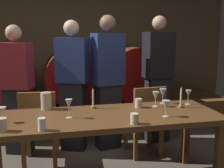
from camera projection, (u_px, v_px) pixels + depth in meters
The scene contains 25 objects.
back_wall at pixel (69, 46), 4.84m from camera, with size 5.67×0.24×2.58m, color brown.
barrel_shelf at pixel (73, 114), 4.51m from camera, with size 5.10×0.90×0.42m, color brown.
wine_barrel_left at pixel (5, 77), 4.18m from camera, with size 0.88×0.86×0.88m.
wine_barrel_center at pixel (73, 75), 4.40m from camera, with size 0.88×0.86×0.88m.
wine_barrel_right at pixel (132, 73), 4.60m from camera, with size 0.88×0.86×0.88m.
dining_table at pixel (104, 123), 2.64m from camera, with size 2.22×0.77×0.74m.
chair_left at pixel (39, 124), 3.14m from camera, with size 0.43×0.43×0.88m.
chair_right at pixel (146, 117), 3.40m from camera, with size 0.43×0.43×0.88m.
guest_far_left at pixel (17, 90), 3.44m from camera, with size 0.44×0.35×1.60m.
guest_center_left at pixel (73, 85), 3.53m from camera, with size 0.44×0.37×1.66m.
guest_center_right at pixel (108, 82), 3.58m from camera, with size 0.42×0.32×1.73m.
guest_far_right at pixel (158, 79), 3.81m from camera, with size 0.41×0.29×1.73m.
candle_left at pixel (93, 103), 2.85m from camera, with size 0.05×0.05×0.22m.
candle_right at pixel (181, 102), 2.88m from camera, with size 0.05×0.05×0.22m.
pitcher at pixel (46, 101), 2.81m from camera, with size 0.11×0.11×0.17m.
wine_glass_far_left at pixel (2, 111), 2.39m from camera, with size 0.08×0.08×0.14m.
wine_glass_left at pixel (69, 104), 2.51m from camera, with size 0.06×0.06×0.17m.
wine_glass_center_left at pixel (166, 105), 2.56m from camera, with size 0.08×0.08×0.15m.
wine_glass_center_right at pixel (156, 96), 2.91m from camera, with size 0.07×0.07×0.16m.
wine_glass_right at pixel (163, 93), 3.03m from camera, with size 0.08×0.08×0.17m.
wine_glass_far_right at pixel (188, 94), 3.00m from camera, with size 0.06×0.06×0.16m.
cup_far_left at pixel (2, 125), 2.18m from camera, with size 0.08×0.08×0.11m, color beige.
cup_center_left at pixel (42, 124), 2.19m from camera, with size 0.06×0.06×0.10m, color white.
cup_center_right at pixel (135, 119), 2.36m from camera, with size 0.07×0.07×0.09m, color beige.
cup_far_right at pixel (139, 103), 2.88m from camera, with size 0.07×0.07×0.09m, color beige.
Camera 1 is at (-0.33, -2.16, 1.50)m, focal length 44.74 mm.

